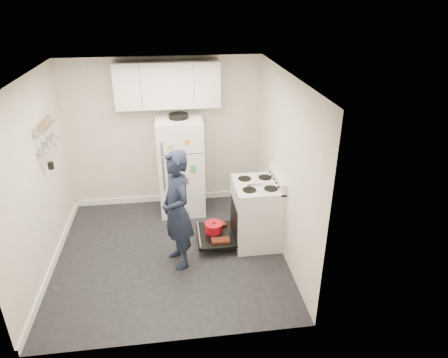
{
  "coord_description": "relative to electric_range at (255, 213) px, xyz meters",
  "views": [
    {
      "loc": [
        0.13,
        -4.77,
        3.45
      ],
      "look_at": [
        0.8,
        0.16,
        1.05
      ],
      "focal_mm": 32.0,
      "sensor_mm": 36.0,
      "label": 1
    }
  ],
  "objects": [
    {
      "name": "wall_shelf_rack",
      "position": [
        -2.78,
        0.34,
        1.21
      ],
      "size": [
        0.14,
        0.6,
        0.61
      ],
      "color": "#B2B2B7",
      "rests_on": "room"
    },
    {
      "name": "person",
      "position": [
        -1.14,
        -0.37,
        0.36
      ],
      "size": [
        0.58,
        0.7,
        1.65
      ],
      "primitive_type": "imported",
      "rotation": [
        0.0,
        0.0,
        -1.21
      ],
      "color": "#161D31",
      "rests_on": "ground"
    },
    {
      "name": "room",
      "position": [
        -1.29,
        -0.12,
        0.74
      ],
      "size": [
        3.21,
        3.21,
        2.51
      ],
      "color": "black",
      "rests_on": "ground"
    },
    {
      "name": "refrigerator",
      "position": [
        -1.03,
        1.1,
        0.35
      ],
      "size": [
        0.72,
        0.74,
        1.68
      ],
      "color": "white",
      "rests_on": "ground"
    },
    {
      "name": "electric_range",
      "position": [
        0.0,
        0.0,
        0.0
      ],
      "size": [
        0.66,
        0.76,
        1.1
      ],
      "color": "silver",
      "rests_on": "ground"
    },
    {
      "name": "open_oven_door",
      "position": [
        -0.59,
        0.03,
        -0.29
      ],
      "size": [
        0.55,
        0.7,
        0.22
      ],
      "color": "black",
      "rests_on": "ground"
    },
    {
      "name": "upper_cabinets",
      "position": [
        -1.16,
        1.28,
        1.63
      ],
      "size": [
        1.6,
        0.33,
        0.7
      ],
      "primitive_type": "cube",
      "color": "silver",
      "rests_on": "room"
    }
  ]
}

